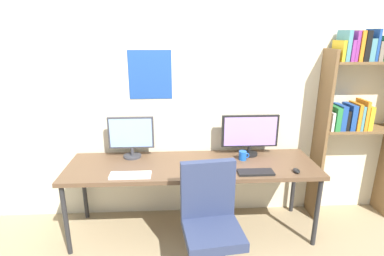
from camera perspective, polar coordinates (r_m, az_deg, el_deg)
wall_back at (r=3.18m, az=-0.37°, el=5.62°), size 4.80×0.11×2.60m
desk at (r=2.97m, az=0.05°, el=-7.63°), size 2.40×0.68×0.74m
bookshelf at (r=3.52m, az=28.48°, el=3.79°), size 0.83×0.28×1.99m
office_chair at (r=2.59m, az=3.53°, el=-19.43°), size 0.52×0.52×0.99m
monitor_left at (r=3.10m, az=-11.33°, el=-1.40°), size 0.45×0.18×0.42m
monitor_right at (r=3.15m, az=10.80°, el=-0.97°), size 0.58×0.18×0.42m
keyboard_left at (r=2.77m, az=-11.47°, el=-8.67°), size 0.36×0.13×0.02m
keyboard_right at (r=2.83m, az=11.84°, el=-8.12°), size 0.32×0.13×0.02m
computer_mouse at (r=2.94m, az=18.98°, el=-7.56°), size 0.06×0.10×0.03m
coffee_mug at (r=3.08m, az=9.52°, el=-5.11°), size 0.11×0.08×0.09m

